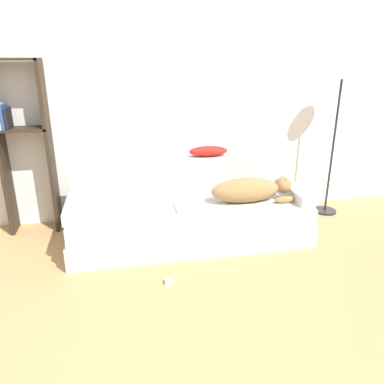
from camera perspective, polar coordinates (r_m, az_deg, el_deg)
wall_back at (r=4.05m, az=-5.80°, el=14.74°), size 7.17×0.06×2.70m
couch at (r=3.67m, az=-0.29°, el=-4.58°), size 2.28×0.84×0.38m
couch_backrest at (r=3.85m, az=-1.29°, el=2.65°), size 2.24×0.15×0.36m
couch_arm_left at (r=3.54m, az=-17.47°, el=-2.16°), size 0.15×0.65×0.10m
couch_arm_right at (r=3.90m, az=15.26°, el=0.12°), size 0.15×0.65×0.10m
dog at (r=3.64m, az=8.86°, el=0.34°), size 0.80×0.27×0.24m
laptop at (r=3.50m, az=-0.17°, el=-2.18°), size 0.30×0.25×0.02m
throw_pillow at (r=3.85m, az=2.49°, el=6.24°), size 0.40×0.18×0.10m
bookshelf at (r=4.01m, az=-24.33°, el=7.26°), size 0.48×0.26×1.70m
floor_lamp at (r=4.34m, az=21.65°, el=13.97°), size 0.26×0.26×1.67m
power_adapter at (r=3.09m, az=-3.62°, el=-13.39°), size 0.06×0.06×0.03m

